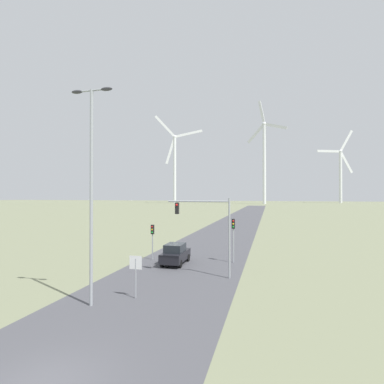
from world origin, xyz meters
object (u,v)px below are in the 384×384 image
(traffic_light_post_near_left, at_px, (152,234))
(car_approaching, at_px, (175,254))
(traffic_light_post_near_right, at_px, (233,231))
(wind_turbine_left, at_px, (264,156))
(traffic_light_mast_overhead, at_px, (207,220))
(wind_turbine_center, at_px, (341,171))
(streetlamp, at_px, (91,174))
(stop_sign_near, at_px, (136,269))
(wind_turbine_far_left, at_px, (175,162))

(traffic_light_post_near_left, bearing_deg, car_approaching, -24.19)
(traffic_light_post_near_right, distance_m, wind_turbine_left, 184.17)
(traffic_light_mast_overhead, distance_m, wind_turbine_center, 234.48)
(streetlamp, distance_m, car_approaching, 12.77)
(stop_sign_near, relative_size, traffic_light_post_near_right, 0.64)
(car_approaching, relative_size, wind_turbine_center, 0.07)
(streetlamp, bearing_deg, wind_turbine_left, 88.12)
(traffic_light_post_near_right, height_order, wind_turbine_far_left, wind_turbine_far_left)
(car_approaching, distance_m, wind_turbine_far_left, 206.45)
(streetlamp, distance_m, stop_sign_near, 6.18)
(traffic_light_post_near_right, relative_size, wind_turbine_left, 0.06)
(wind_turbine_far_left, xyz_separation_m, wind_turbine_left, (67.55, -10.68, 0.92))
(stop_sign_near, xyz_separation_m, traffic_light_mast_overhead, (3.21, 5.76, 2.51))
(traffic_light_post_near_left, distance_m, car_approaching, 3.35)
(wind_turbine_center, bearing_deg, stop_sign_near, -104.56)
(streetlamp, relative_size, stop_sign_near, 4.78)
(car_approaching, bearing_deg, traffic_light_post_near_right, 20.25)
(traffic_light_mast_overhead, distance_m, wind_turbine_far_left, 210.32)
(streetlamp, xyz_separation_m, wind_turbine_center, (62.23, 233.97, 17.35))
(traffic_light_mast_overhead, bearing_deg, stop_sign_near, -119.12)
(traffic_light_mast_overhead, xyz_separation_m, wind_turbine_far_left, (-66.31, 197.73, 27.21))
(traffic_light_mast_overhead, distance_m, car_approaching, 6.03)
(stop_sign_near, height_order, car_approaching, stop_sign_near)
(traffic_light_mast_overhead, bearing_deg, traffic_light_post_near_right, 75.30)
(traffic_light_post_near_left, relative_size, wind_turbine_center, 0.06)
(car_approaching, bearing_deg, streetlamp, -97.83)
(car_approaching, bearing_deg, wind_turbine_far_left, 107.88)
(traffic_light_mast_overhead, xyz_separation_m, car_approaching, (-3.63, 3.42, -3.39))
(streetlamp, bearing_deg, traffic_light_post_near_right, 62.94)
(traffic_light_post_near_left, bearing_deg, wind_turbine_far_left, 107.25)
(traffic_light_mast_overhead, bearing_deg, traffic_light_post_near_left, 143.84)
(streetlamp, relative_size, wind_turbine_far_left, 0.18)
(stop_sign_near, height_order, wind_turbine_left, wind_turbine_left)
(wind_turbine_far_left, distance_m, wind_turbine_left, 68.39)
(streetlamp, distance_m, traffic_light_mast_overhead, 9.58)
(traffic_light_post_near_left, height_order, traffic_light_post_near_right, traffic_light_post_near_right)
(stop_sign_near, distance_m, traffic_light_post_near_left, 10.87)
(traffic_light_post_near_right, bearing_deg, car_approaching, -159.75)
(stop_sign_near, height_order, traffic_light_mast_overhead, traffic_light_mast_overhead)
(traffic_light_post_near_left, distance_m, traffic_light_mast_overhead, 8.07)
(traffic_light_mast_overhead, relative_size, car_approaching, 1.45)
(streetlamp, relative_size, traffic_light_post_near_right, 3.05)
(stop_sign_near, distance_m, traffic_light_mast_overhead, 7.05)
(traffic_light_post_near_right, bearing_deg, traffic_light_mast_overhead, -104.70)
(traffic_light_post_near_right, bearing_deg, streetlamp, -117.06)
(traffic_light_post_near_right, bearing_deg, wind_turbine_left, 90.04)
(car_approaching, relative_size, wind_turbine_far_left, 0.06)
(stop_sign_near, xyz_separation_m, traffic_light_post_near_left, (-3.13, 10.39, 0.67))
(traffic_light_post_near_left, relative_size, traffic_light_mast_overhead, 0.56)
(traffic_light_post_near_left, xyz_separation_m, car_approaching, (2.71, -1.22, -1.55))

